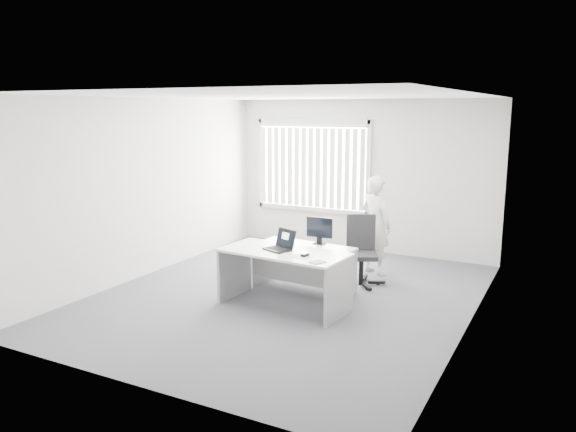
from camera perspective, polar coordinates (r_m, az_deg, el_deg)
The scene contains 18 objects.
ground at distance 8.08m, azimuth -0.15°, elevation -8.14°, with size 6.00×6.00×0.00m, color #595A62.
wall_back at distance 10.46m, azimuth 7.52°, elevation 4.02°, with size 5.00×0.02×2.80m, color beige.
wall_front at distance 5.32m, azimuth -15.36°, elevation -2.93°, with size 5.00×0.02×2.80m, color beige.
wall_left at distance 9.16m, azimuth -14.16°, elevation 2.81°, with size 0.02×6.00×2.80m, color beige.
wall_right at distance 6.96m, azimuth 18.41°, elevation 0.10°, with size 0.02×6.00×2.80m, color beige.
ceiling at distance 7.64m, azimuth -0.16°, elevation 12.13°, with size 5.00×6.00×0.02m, color white.
window at distance 10.79m, azimuth 2.45°, elevation 5.11°, with size 2.32×0.06×1.76m, color #B7B7B3.
blinds at distance 10.74m, azimuth 2.32°, elevation 4.93°, with size 2.20×0.10×1.50m, color silver, non-canonical shape.
desk_near at distance 7.50m, azimuth -0.43°, elevation -5.19°, with size 1.76×0.93×0.78m.
desk_far at distance 8.22m, azimuth 1.54°, elevation -4.34°, with size 1.50×0.79×0.66m.
office_chair at distance 8.61m, azimuth 7.42°, elevation -4.75°, with size 0.79×0.79×1.05m.
person at distance 9.10m, azimuth 8.91°, elevation -0.89°, with size 0.58×0.38×1.59m, color silver.
laptop at distance 7.45m, azimuth -1.10°, elevation -2.49°, with size 0.35×0.31×0.27m, color black, non-canonical shape.
paper_sheet at distance 7.16m, azimuth 1.38°, elevation -4.16°, with size 0.29×0.20×0.00m, color white.
mouse at distance 7.18m, azimuth 1.73°, elevation -3.93°, with size 0.06×0.11×0.04m, color #B8B8BB, non-canonical shape.
booklet at distance 6.91m, azimuth 3.01°, elevation -4.70°, with size 0.14×0.19×0.01m, color silver.
keyboard at distance 7.95m, azimuth 1.75°, elevation -3.42°, with size 0.47×0.16×0.02m, color black.
monitor at distance 8.27m, azimuth 3.21°, elevation -1.50°, with size 0.40×0.12×0.40m, color black, non-canonical shape.
Camera 1 is at (3.55, -6.76, 2.64)m, focal length 35.00 mm.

